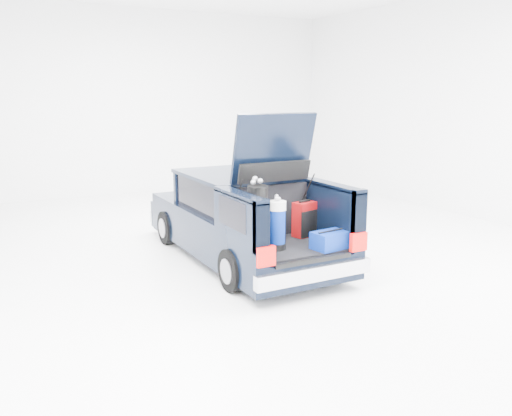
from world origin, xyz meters
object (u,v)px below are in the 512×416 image
red_suitcase (305,219)px  blue_duffel (330,240)px  blue_golf_bag (278,225)px  car (239,218)px  black_golf_bag (257,217)px

red_suitcase → blue_duffel: bearing=-108.1°
red_suitcase → blue_golf_bag: bearing=-164.6°
car → black_golf_bag: 1.70m
car → blue_duffel: (0.44, -2.01, 0.05)m
red_suitcase → blue_duffel: red_suitcase is taller
car → black_golf_bag: (-0.50, -1.57, 0.39)m
blue_duffel → black_golf_bag: bearing=148.0°
red_suitcase → blue_golf_bag: 0.84m
red_suitcase → blue_duffel: (-0.04, -0.73, -0.14)m
car → black_golf_bag: car is taller
red_suitcase → black_golf_bag: 1.05m
blue_duffel → blue_golf_bag: bearing=148.1°
black_golf_bag → blue_golf_bag: 0.31m
car → red_suitcase: (0.48, -1.27, 0.19)m
car → blue_golf_bag: (-0.24, -1.69, 0.28)m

